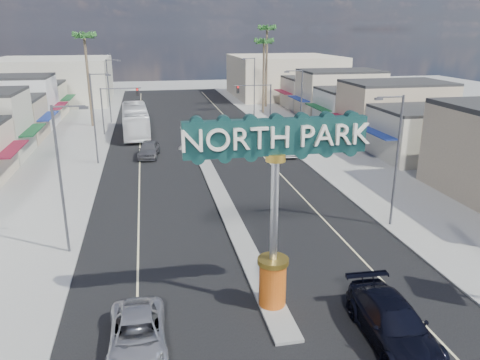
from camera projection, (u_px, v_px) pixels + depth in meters
name	position (u px, v px, depth m)	size (l,w,h in m)	color
ground	(203.00, 159.00, 49.09)	(160.00, 160.00, 0.00)	gray
road	(203.00, 159.00, 49.08)	(20.00, 120.00, 0.01)	black
median_island	(229.00, 215.00, 34.13)	(1.30, 30.00, 0.16)	gray
sidewalk_left	(63.00, 166.00, 46.46)	(8.00, 120.00, 0.12)	gray
sidewalk_right	(329.00, 152.00, 51.68)	(8.00, 120.00, 0.12)	gray
storefront_row_right	(363.00, 105.00, 64.77)	(12.00, 42.00, 6.00)	#B7B29E
backdrop_far_left	(53.00, 81.00, 85.75)	(20.00, 20.00, 8.00)	#B7B29E
backdrop_far_right	(284.00, 76.00, 93.96)	(20.00, 20.00, 8.00)	beige
gateway_sign	(275.00, 193.00, 21.12)	(8.20, 1.50, 9.15)	#C84A0F
traffic_signal_left	(116.00, 101.00, 59.12)	(5.09, 0.45, 6.00)	#47474C
traffic_signal_right	(258.00, 98.00, 62.55)	(5.09, 0.45, 6.00)	#47474C
streetlight_l_near	(63.00, 173.00, 26.92)	(2.03, 0.22, 9.00)	#47474C
streetlight_l_mid	(95.00, 114.00, 45.58)	(2.03, 0.22, 9.00)	#47474C
streetlight_l_far	(110.00, 88.00, 66.11)	(2.03, 0.22, 9.00)	#47474C
streetlight_r_near	(395.00, 155.00, 30.81)	(2.03, 0.22, 9.00)	#47474C
streetlight_r_mid	(300.00, 108.00, 49.48)	(2.03, 0.22, 9.00)	#47474C
streetlight_r_far	(253.00, 85.00, 70.01)	(2.03, 0.22, 9.00)	#47474C
palm_left_far	(85.00, 41.00, 61.80)	(2.60, 2.60, 13.10)	brown
palm_right_mid	(264.00, 45.00, 72.52)	(2.60, 2.60, 12.10)	brown
palm_right_far	(267.00, 33.00, 77.94)	(2.60, 2.60, 14.10)	brown
suv_left	(138.00, 334.00, 19.67)	(2.40, 5.20, 1.45)	#BBBAC0
suv_right	(393.00, 323.00, 20.19)	(2.49, 6.12, 1.78)	black
car_parked_left	(149.00, 149.00, 49.63)	(2.01, 5.00, 1.70)	#5B5C60
car_parked_right	(285.00, 147.00, 50.56)	(1.73, 4.96, 1.63)	silver
city_bus	(135.00, 120.00, 60.01)	(3.08, 13.18, 3.67)	white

